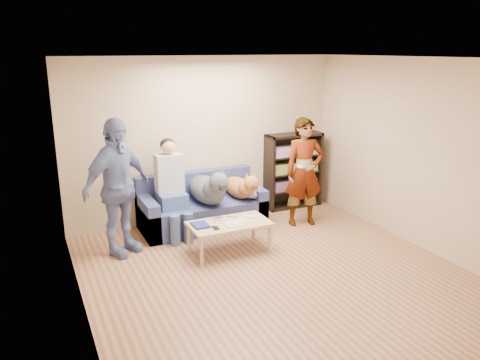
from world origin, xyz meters
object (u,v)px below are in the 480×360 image
camera_silver (218,219)px  bookshelf (293,169)px  coffee_table (229,226)px  person_standing_right (304,172)px  dog_tan (241,187)px  sofa (201,209)px  dog_gray (209,189)px  notebook_blue (200,225)px  person_seated (172,185)px  person_standing_left (117,188)px

camera_silver → bookshelf: 2.26m
coffee_table → bookshelf: bearing=36.0°
person_standing_right → coffee_table: size_ratio=1.54×
dog_tan → bookshelf: size_ratio=0.87×
camera_silver → dog_tan: size_ratio=0.10×
camera_silver → bookshelf: (1.91, 1.18, 0.23)m
dog_tan → coffee_table: 1.11m
camera_silver → sofa: size_ratio=0.06×
dog_gray → bookshelf: 1.80m
person_standing_right → notebook_blue: bearing=-156.1°
sofa → person_seated: size_ratio=1.29×
person_standing_right → coffee_table: bearing=-151.1°
coffee_table → person_standing_right: bearing=17.6°
person_standing_right → coffee_table: (-1.49, -0.47, -0.48)m
person_seated → person_standing_right: bearing=-13.1°
sofa → bookshelf: bearing=7.4°
person_standing_right → dog_tan: (-0.89, 0.43, -0.24)m
notebook_blue → person_seated: (-0.11, 0.89, 0.34)m
person_standing_left → notebook_blue: 1.20m
dog_gray → person_seated: bearing=171.8°
bookshelf → person_seated: bearing=-171.1°
person_standing_right → notebook_blue: person_standing_right is taller
sofa → dog_gray: dog_gray is taller
person_standing_right → bookshelf: bearing=81.1°
notebook_blue → person_standing_left: bearing=150.7°
notebook_blue → sofa: sofa is taller
camera_silver → dog_tan: dog_tan is taller
camera_silver → sofa: (0.11, 0.94, -0.16)m
person_seated → dog_gray: (0.55, -0.08, -0.11)m
notebook_blue → dog_tan: 1.32m
notebook_blue → bookshelf: bearing=29.7°
camera_silver → dog_gray: dog_gray is taller
sofa → person_seated: bearing=-165.8°
notebook_blue → coffee_table: size_ratio=0.24×
person_standing_left → person_seated: bearing=-9.0°
camera_silver → person_standing_right: bearing=12.4°
notebook_blue → sofa: (0.39, 1.01, -0.15)m
camera_silver → dog_gray: 0.79m
person_standing_right → person_seated: bearing=178.2°
person_standing_right → dog_gray: (-1.44, 0.39, -0.19)m
coffee_table → sofa: bearing=90.5°
notebook_blue → camera_silver: (0.28, 0.07, 0.01)m
camera_silver → coffee_table: 0.18m
sofa → dog_gray: 0.44m
sofa → person_seated: (-0.50, -0.13, 0.49)m
coffee_table → bookshelf: 2.23m
person_standing_right → dog_gray: size_ratio=1.34×
camera_silver → dog_gray: bearing=77.5°
dog_tan → person_standing_left: bearing=-170.9°
notebook_blue → bookshelf: size_ratio=0.20×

